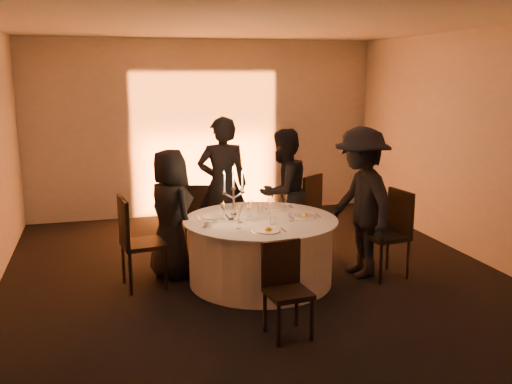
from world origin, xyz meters
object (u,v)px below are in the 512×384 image
object	(u,v)px
banquet_table	(261,250)
guest_back_right	(283,192)
chair_back_left	(199,212)
chair_back_right	(305,206)
candelabra	(234,202)
guest_back_left	(223,185)
guest_left	(171,214)
coffee_cup	(207,224)
guest_right	(361,202)
chair_front	(285,283)
chair_left	(135,237)
chair_right	(392,228)

from	to	relation	value
banquet_table	guest_back_right	size ratio (longest dim) A/B	1.05
chair_back_left	chair_back_right	xyz separation A→B (m)	(1.46, -0.31, 0.07)
chair_back_left	candelabra	size ratio (longest dim) A/B	1.46
banquet_table	guest_back_left	bearing A→B (deg)	98.07
chair_back_right	guest_left	distance (m)	2.10
banquet_table	coffee_cup	bearing A→B (deg)	-164.86
banquet_table	guest_right	world-z (taller)	guest_right
guest_right	coffee_cup	bearing A→B (deg)	-90.97
guest_back_left	guest_back_right	xyz separation A→B (m)	(0.78, -0.25, -0.08)
chair_back_right	chair_front	xyz separation A→B (m)	(-1.13, -2.54, -0.09)
chair_left	chair_back_right	size ratio (longest dim) A/B	1.03
guest_back_left	coffee_cup	xyz separation A→B (m)	(-0.48, -1.44, -0.14)
banquet_table	chair_back_left	xyz separation A→B (m)	(-0.48, 1.48, 0.14)
chair_left	chair_back_left	size ratio (longest dim) A/B	1.15
guest_right	candelabra	distance (m)	1.56
banquet_table	guest_left	bearing A→B (deg)	154.82
chair_back_left	chair_right	bearing A→B (deg)	157.02
chair_back_right	chair_front	bearing A→B (deg)	28.86
guest_left	coffee_cup	world-z (taller)	guest_left
chair_right	guest_back_right	world-z (taller)	guest_back_right
banquet_table	chair_back_left	distance (m)	1.56
chair_right	guest_back_left	bearing A→B (deg)	-138.70
chair_back_right	banquet_table	bearing A→B (deg)	12.72
chair_front	coffee_cup	distance (m)	1.33
banquet_table	guest_right	xyz separation A→B (m)	(1.23, -0.08, 0.53)
chair_right	guest_back_right	distance (m)	1.59
candelabra	guest_back_right	bearing A→B (deg)	47.21
chair_front	chair_left	bearing A→B (deg)	123.80
chair_back_right	guest_back_right	size ratio (longest dim) A/B	0.61
chair_left	banquet_table	bearing A→B (deg)	-105.77
guest_back_left	candelabra	xyz separation A→B (m)	(-0.14, -1.25, 0.05)
chair_back_left	guest_left	size ratio (longest dim) A/B	0.60
chair_back_left	guest_back_left	size ratio (longest dim) A/B	0.50
candelabra	banquet_table	bearing A→B (deg)	-1.74
chair_left	chair_front	world-z (taller)	chair_left
guest_left	chair_right	bearing A→B (deg)	-130.01
chair_left	chair_right	xyz separation A→B (m)	(3.02, -0.40, -0.01)
chair_right	guest_right	world-z (taller)	guest_right
chair_right	guest_back_right	xyz separation A→B (m)	(-0.98, 1.23, 0.25)
chair_left	candelabra	bearing A→B (deg)	-107.36
chair_left	guest_left	distance (m)	0.55
chair_back_left	guest_back_left	xyz separation A→B (m)	(0.30, -0.22, 0.41)
chair_back_left	coffee_cup	distance (m)	1.69
chair_left	chair_back_left	xyz separation A→B (m)	(0.95, 1.29, -0.08)
banquet_table	candelabra	distance (m)	0.69
chair_back_right	guest_back_left	xyz separation A→B (m)	(-1.16, 0.10, 0.34)
guest_left	candelabra	distance (m)	0.83
banquet_table	guest_left	size ratio (longest dim) A/B	1.15
guest_right	coffee_cup	xyz separation A→B (m)	(-1.89, -0.10, -0.11)
guest_back_left	chair_right	bearing A→B (deg)	148.12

